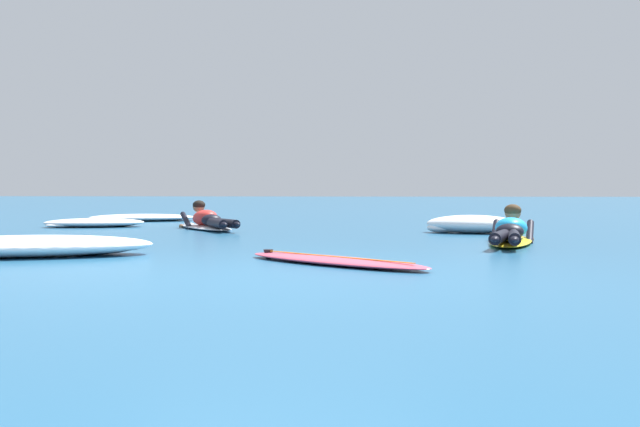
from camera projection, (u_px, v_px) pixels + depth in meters
The scene contains 8 objects.
ground_plane at pixel (353, 223), 16.33m from camera, with size 120.00×120.00×0.00m, color #235B84.
surfer_near at pixel (511, 233), 10.06m from camera, with size 0.89×2.69×0.54m.
surfer_far at pixel (207, 222), 13.76m from camera, with size 1.69×2.50×0.54m.
drifting_surfboard at pixel (333, 260), 7.42m from camera, with size 2.02×1.82×0.16m.
whitewater_mid_left at pixel (142, 218), 17.52m from camera, with size 2.50×1.82×0.15m.
whitewater_mid_right at pixel (29, 247), 8.26m from camera, with size 2.67×1.78×0.22m.
whitewater_back at pixel (473, 225), 12.66m from camera, with size 1.66×1.24×0.28m.
whitewater_far_band at pixel (95, 223), 14.71m from camera, with size 1.97×1.43×0.16m.
Camera 1 is at (1.08, -6.30, 0.69)m, focal length 45.56 mm.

